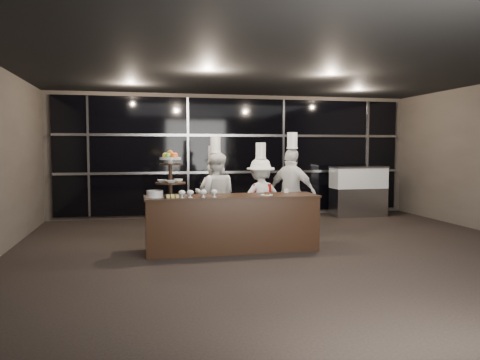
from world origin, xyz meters
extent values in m
plane|color=black|center=(0.00, 0.00, 0.00)|extent=(10.00, 10.00, 0.00)
plane|color=black|center=(0.00, 0.00, 3.00)|extent=(10.00, 10.00, 0.00)
plane|color=#473F38|center=(0.00, 5.00, 1.50)|extent=(9.00, 0.00, 9.00)
cube|color=black|center=(0.00, 4.94, 1.50)|extent=(8.60, 0.04, 2.80)
cube|color=#A5A5AA|center=(0.00, 4.89, 1.10)|extent=(8.60, 0.06, 0.06)
cube|color=#A5A5AA|center=(0.00, 4.89, 2.00)|extent=(8.60, 0.06, 0.06)
cube|color=#A5A5AA|center=(-3.50, 4.91, 1.50)|extent=(0.05, 0.05, 2.80)
cube|color=#A5A5AA|center=(-1.20, 4.91, 1.50)|extent=(0.05, 0.05, 2.80)
cube|color=#A5A5AA|center=(1.20, 4.91, 1.50)|extent=(0.05, 0.05, 2.80)
cube|color=#A5A5AA|center=(3.50, 4.91, 1.50)|extent=(0.05, 0.05, 2.80)
cube|color=black|center=(-0.87, 1.12, 0.45)|extent=(2.80, 0.70, 0.90)
cube|color=black|center=(-0.87, 1.12, 0.91)|extent=(2.84, 0.74, 0.03)
cylinder|color=black|center=(-1.87, 1.12, 0.94)|extent=(0.24, 0.24, 0.03)
cylinder|color=black|center=(-1.87, 1.12, 1.27)|extent=(0.06, 0.06, 0.70)
cylinder|color=black|center=(-1.87, 1.12, 1.14)|extent=(0.48, 0.48, 0.02)
cylinder|color=black|center=(-1.87, 1.12, 1.44)|extent=(0.34, 0.34, 0.02)
cylinder|color=white|center=(-1.87, 1.12, 1.48)|extent=(0.10, 0.10, 0.06)
cylinder|color=white|center=(-1.87, 1.12, 1.53)|extent=(0.34, 0.34, 0.04)
sphere|color=#FA5015|center=(-1.79, 1.12, 1.58)|extent=(0.09, 0.09, 0.09)
sphere|color=#6CC231|center=(-1.83, 1.19, 1.58)|extent=(0.09, 0.09, 0.09)
sphere|color=orange|center=(-1.91, 1.19, 1.58)|extent=(0.09, 0.09, 0.09)
sphere|color=yellow|center=(-1.95, 1.12, 1.58)|extent=(0.09, 0.09, 0.09)
sphere|color=#6BB72F|center=(-1.91, 1.05, 1.58)|extent=(0.09, 0.09, 0.09)
sphere|color=#FC5515|center=(-1.83, 1.05, 1.58)|extent=(0.09, 0.09, 0.09)
sphere|color=orange|center=(-1.87, 1.12, 1.62)|extent=(0.09, 0.09, 0.09)
imported|color=white|center=(-2.00, 1.18, 1.17)|extent=(0.16, 0.16, 0.04)
imported|color=white|center=(-1.74, 1.18, 1.18)|extent=(0.15, 0.15, 0.05)
imported|color=white|center=(-1.87, 1.00, 1.17)|extent=(0.16, 0.16, 0.04)
cylinder|color=silver|center=(-1.71, 0.90, 0.93)|extent=(0.07, 0.07, 0.01)
cylinder|color=silver|center=(-1.71, 0.90, 0.96)|extent=(0.02, 0.02, 0.05)
ellipsoid|color=silver|center=(-1.71, 0.90, 1.01)|extent=(0.11, 0.11, 0.08)
ellipsoid|color=green|center=(-1.71, 0.90, 1.01)|extent=(0.08, 0.08, 0.05)
cylinder|color=silver|center=(-1.58, 0.90, 0.93)|extent=(0.07, 0.07, 0.01)
cylinder|color=silver|center=(-1.58, 0.90, 0.96)|extent=(0.02, 0.02, 0.05)
ellipsoid|color=silver|center=(-1.58, 0.90, 1.01)|extent=(0.11, 0.11, 0.08)
ellipsoid|color=red|center=(-1.58, 0.90, 1.01)|extent=(0.08, 0.08, 0.05)
cylinder|color=silver|center=(-1.37, 0.90, 0.93)|extent=(0.07, 0.07, 0.01)
cylinder|color=silver|center=(-1.37, 0.90, 0.96)|extent=(0.02, 0.02, 0.05)
ellipsoid|color=silver|center=(-1.37, 0.90, 1.01)|extent=(0.11, 0.11, 0.08)
ellipsoid|color=#FEF4B3|center=(-1.37, 0.90, 1.01)|extent=(0.08, 0.08, 0.05)
cylinder|color=silver|center=(-1.20, 0.90, 0.93)|extent=(0.07, 0.07, 0.01)
cylinder|color=silver|center=(-1.20, 0.90, 0.96)|extent=(0.02, 0.02, 0.05)
ellipsoid|color=silver|center=(-1.20, 0.90, 1.01)|extent=(0.11, 0.11, 0.08)
ellipsoid|color=#461D0F|center=(-1.20, 0.90, 1.01)|extent=(0.08, 0.08, 0.05)
cylinder|color=white|center=(-2.12, 1.07, 0.93)|extent=(0.30, 0.30, 0.01)
cylinder|color=silver|center=(-2.12, 1.07, 0.98)|extent=(0.26, 0.26, 0.10)
cube|color=#DBC56B|center=(-1.92, 0.92, 0.95)|extent=(0.06, 0.05, 0.05)
cube|color=#DBC56B|center=(-1.85, 0.92, 0.95)|extent=(0.06, 0.05, 0.05)
cube|color=#DBC56B|center=(-1.78, 0.92, 0.95)|extent=(0.06, 0.05, 0.05)
cube|color=#DBC56B|center=(-1.92, 0.99, 0.95)|extent=(0.06, 0.06, 0.05)
cube|color=#DBC56B|center=(-1.85, 0.99, 0.95)|extent=(0.06, 0.06, 0.05)
cube|color=#DBC56B|center=(-1.78, 0.99, 0.95)|extent=(0.06, 0.06, 0.05)
cylinder|color=white|center=(-0.30, 1.02, 0.93)|extent=(0.20, 0.20, 0.01)
cylinder|color=#4C2814|center=(-0.30, 1.02, 0.95)|extent=(0.08, 0.08, 0.04)
cylinder|color=white|center=(0.14, 1.37, 0.96)|extent=(0.08, 0.08, 0.07)
cube|color=#A5A5AA|center=(2.96, 4.30, 0.35)|extent=(1.32, 0.57, 0.70)
cube|color=silver|center=(2.96, 4.30, 0.95)|extent=(1.32, 0.57, 0.50)
cube|color=#FFC67F|center=(2.96, 4.30, 0.95)|extent=(1.23, 0.47, 0.40)
cube|color=#A5A5AA|center=(2.96, 4.30, 1.22)|extent=(1.34, 0.59, 0.04)
imported|color=white|center=(-0.98, 2.37, 0.72)|extent=(0.61, 0.49, 1.44)
cylinder|color=white|center=(-0.98, 2.37, 1.59)|extent=(0.19, 0.19, 0.30)
cylinder|color=white|center=(-0.98, 2.37, 1.44)|extent=(0.21, 0.21, 0.03)
imported|color=white|center=(-0.96, 2.24, 0.81)|extent=(0.90, 0.77, 1.61)
cylinder|color=white|center=(-0.96, 2.24, 1.76)|extent=(0.19, 0.19, 0.30)
cylinder|color=white|center=(-0.96, 2.24, 1.62)|extent=(0.21, 0.21, 0.03)
imported|color=white|center=(-0.12, 2.13, 0.75)|extent=(1.03, 0.68, 1.50)
cylinder|color=white|center=(-0.12, 2.13, 1.65)|extent=(0.19, 0.19, 0.30)
cylinder|color=white|center=(-0.12, 2.13, 1.50)|extent=(0.21, 0.21, 0.03)
cube|color=#A3100C|center=(-0.12, 2.01, 0.75)|extent=(0.34, 0.03, 0.56)
imported|color=white|center=(0.46, 2.01, 0.84)|extent=(0.97, 1.01, 1.69)
cylinder|color=white|center=(0.46, 2.01, 1.84)|extent=(0.19, 0.19, 0.30)
cylinder|color=white|center=(0.46, 2.01, 1.69)|extent=(0.21, 0.21, 0.03)
camera|label=1|loc=(-2.35, -6.37, 1.71)|focal=35.00mm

